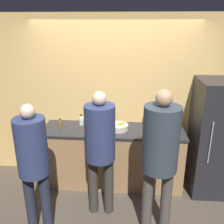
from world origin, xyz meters
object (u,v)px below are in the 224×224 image
Objects in this scene: person_left at (33,158)px; person_center at (100,143)px; fruit_bowl at (119,127)px; bottle_clear at (81,121)px; bottle_amber at (60,124)px; person_right at (160,150)px; cup_yellow at (101,130)px; potted_plant at (173,120)px; refrigerator at (217,138)px; bottle_red at (172,127)px; utensil_crock at (147,119)px; cup_white at (153,126)px.

person_center is (0.74, 0.34, 0.05)m from person_left.
fruit_bowl is 1.68× the size of bottle_clear.
fruit_bowl is 2.05× the size of bottle_amber.
cup_yellow is at bearing 133.61° from person_right.
person_right is at bearing -105.96° from potted_plant.
person_left is 11.50× the size of bottle_amber.
refrigerator is 18.64× the size of cup_yellow.
refrigerator reaches higher than bottle_amber.
refrigerator reaches higher than potted_plant.
potted_plant is (0.04, 0.16, 0.06)m from bottle_red.
person_left reaches higher than bottle_clear.
person_center is at bearing -44.67° from bottle_amber.
utensil_crock is (0.63, 0.94, -0.03)m from person_center.
person_center reaches higher than potted_plant.
refrigerator is 6.99× the size of utensil_crock.
fruit_bowl is (0.94, 1.01, -0.01)m from person_left.
utensil_crock is at bearing 29.76° from cup_yellow.
refrigerator is 1.07m from utensil_crock.
person_left is at bearing -177.20° from person_right.
fruit_bowl is 3.16× the size of cup_white.
bottle_amber is at bearing -158.80° from bottle_clear.
utensil_crock is at bearing 93.72° from person_right.
fruit_bowl is at bearing 47.20° from person_left.
person_center is 18.48× the size of cup_white.
fruit_bowl reaches higher than cup_yellow.
cup_white is at bearing 90.00° from person_right.
bottle_amber is 1.54× the size of cup_white.
person_center reaches higher than fruit_bowl.
person_right reaches higher than bottle_red.
potted_plant is at bearing -14.34° from utensil_crock.
person_left is 1.87m from utensil_crock.
bottle_clear reaches higher than bottle_amber.
bottle_clear is at bearing 175.36° from cup_white.
refrigerator is 0.95m from cup_white.
refrigerator is 2.36m from bottle_amber.
potted_plant reaches higher than bottle_amber.
fruit_bowl is (0.20, 0.68, -0.06)m from person_center.
person_right reaches higher than person_center.
person_center is at bearing -123.91° from utensil_crock.
utensil_crock is 0.44m from bottle_red.
utensil_crock is at bearing 31.18° from fruit_bowl.
refrigerator is at bearing -4.36° from cup_white.
refrigerator is 1.78m from person_center.
bottle_clear is 1.43m from potted_plant.
person_center is at bearing -140.72° from potted_plant.
refrigerator is at bearing 44.36° from person_right.
utensil_crock is at bearing 42.90° from person_left.
person_right is 11.87× the size of bottle_red.
cup_yellow is at bearing 96.37° from person_center.
potted_plant is (0.32, 1.10, -0.07)m from person_right.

